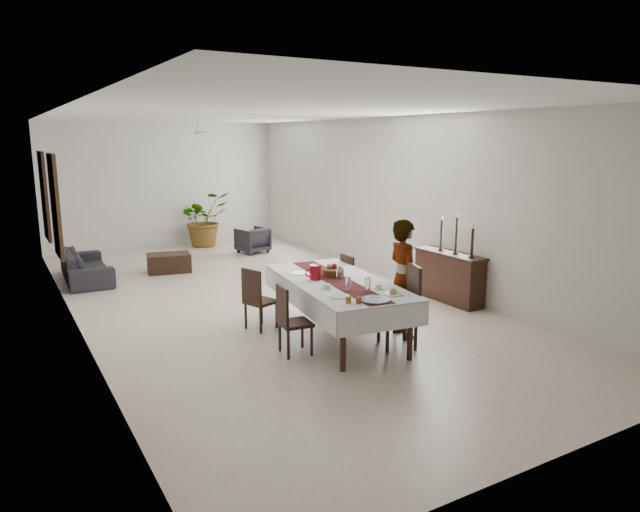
# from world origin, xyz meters

# --- Properties ---
(floor) EXTENTS (6.00, 12.00, 0.00)m
(floor) POSITION_xyz_m (0.00, 0.00, 0.00)
(floor) COLOR beige
(floor) RESTS_ON ground
(ceiling) EXTENTS (6.00, 12.00, 0.02)m
(ceiling) POSITION_xyz_m (0.00, 0.00, 3.20)
(ceiling) COLOR white
(ceiling) RESTS_ON wall_back
(wall_back) EXTENTS (6.00, 0.02, 3.20)m
(wall_back) POSITION_xyz_m (0.00, 6.00, 1.60)
(wall_back) COLOR silver
(wall_back) RESTS_ON floor
(wall_front) EXTENTS (6.00, 0.02, 3.20)m
(wall_front) POSITION_xyz_m (0.00, -6.00, 1.60)
(wall_front) COLOR silver
(wall_front) RESTS_ON floor
(wall_left) EXTENTS (0.02, 12.00, 3.20)m
(wall_left) POSITION_xyz_m (-3.00, 0.00, 1.60)
(wall_left) COLOR silver
(wall_left) RESTS_ON floor
(wall_right) EXTENTS (0.02, 12.00, 3.20)m
(wall_right) POSITION_xyz_m (3.00, 0.00, 1.60)
(wall_right) COLOR silver
(wall_right) RESTS_ON floor
(dining_table_top) EXTENTS (1.39, 2.67, 0.05)m
(dining_table_top) POSITION_xyz_m (0.16, -2.28, 0.77)
(dining_table_top) COLOR black
(dining_table_top) RESTS_ON table_leg_fl
(table_leg_fl) EXTENTS (0.08, 0.08, 0.75)m
(table_leg_fl) POSITION_xyz_m (-0.46, -3.42, 0.37)
(table_leg_fl) COLOR black
(table_leg_fl) RESTS_ON floor
(table_leg_fr) EXTENTS (0.08, 0.08, 0.75)m
(table_leg_fr) POSITION_xyz_m (0.47, -3.55, 0.37)
(table_leg_fr) COLOR black
(table_leg_fr) RESTS_ON floor
(table_leg_bl) EXTENTS (0.08, 0.08, 0.75)m
(table_leg_bl) POSITION_xyz_m (-0.14, -1.02, 0.37)
(table_leg_bl) COLOR black
(table_leg_bl) RESTS_ON floor
(table_leg_br) EXTENTS (0.08, 0.08, 0.75)m
(table_leg_br) POSITION_xyz_m (0.79, -1.14, 0.37)
(table_leg_br) COLOR black
(table_leg_br) RESTS_ON floor
(tablecloth_top) EXTENTS (1.60, 2.89, 0.01)m
(tablecloth_top) POSITION_xyz_m (0.16, -2.28, 0.80)
(tablecloth_top) COLOR silver
(tablecloth_top) RESTS_ON dining_table_top
(tablecloth_drape_left) EXTENTS (0.37, 2.73, 0.32)m
(tablecloth_drape_left) POSITION_xyz_m (-0.45, -2.20, 0.65)
(tablecloth_drape_left) COLOR white
(tablecloth_drape_left) RESTS_ON dining_table_top
(tablecloth_drape_right) EXTENTS (0.37, 2.73, 0.32)m
(tablecloth_drape_right) POSITION_xyz_m (0.78, -2.36, 0.65)
(tablecloth_drape_right) COLOR white
(tablecloth_drape_right) RESTS_ON dining_table_top
(tablecloth_drape_near) EXTENTS (1.25, 0.17, 0.32)m
(tablecloth_drape_near) POSITION_xyz_m (-0.01, -3.64, 0.65)
(tablecloth_drape_near) COLOR silver
(tablecloth_drape_near) RESTS_ON dining_table_top
(tablecloth_drape_far) EXTENTS (1.25, 0.17, 0.32)m
(tablecloth_drape_far) POSITION_xyz_m (0.34, -0.92, 0.65)
(tablecloth_drape_far) COLOR white
(tablecloth_drape_far) RESTS_ON dining_table_top
(table_runner) EXTENTS (0.72, 2.69, 0.00)m
(table_runner) POSITION_xyz_m (0.16, -2.28, 0.81)
(table_runner) COLOR #59191D
(table_runner) RESTS_ON tablecloth_top
(red_pitcher) EXTENTS (0.18, 0.18, 0.21)m
(red_pitcher) POSITION_xyz_m (-0.08, -2.09, 0.92)
(red_pitcher) COLOR maroon
(red_pitcher) RESTS_ON tablecloth_top
(pitcher_handle) EXTENTS (0.13, 0.04, 0.13)m
(pitcher_handle) POSITION_xyz_m (-0.17, -2.08, 0.92)
(pitcher_handle) COLOR maroon
(pitcher_handle) RESTS_ON red_pitcher
(wine_glass_near) EXTENTS (0.07, 0.07, 0.18)m
(wine_glass_near) POSITION_xyz_m (0.20, -2.98, 0.90)
(wine_glass_near) COLOR white
(wine_glass_near) RESTS_ON tablecloth_top
(wine_glass_mid) EXTENTS (0.07, 0.07, 0.18)m
(wine_glass_mid) POSITION_xyz_m (-0.02, -2.85, 0.90)
(wine_glass_mid) COLOR white
(wine_glass_mid) RESTS_ON tablecloth_top
(wine_glass_far) EXTENTS (0.07, 0.07, 0.18)m
(wine_glass_far) POSITION_xyz_m (0.22, -2.23, 0.90)
(wine_glass_far) COLOR white
(wine_glass_far) RESTS_ON tablecloth_top
(teacup_right) EXTENTS (0.10, 0.10, 0.06)m
(teacup_right) POSITION_xyz_m (0.40, -2.96, 0.84)
(teacup_right) COLOR white
(teacup_right) RESTS_ON saucer_right
(saucer_right) EXTENTS (0.16, 0.16, 0.01)m
(saucer_right) POSITION_xyz_m (0.40, -2.96, 0.82)
(saucer_right) COLOR white
(saucer_right) RESTS_ON tablecloth_top
(teacup_left) EXTENTS (0.10, 0.10, 0.06)m
(teacup_left) POSITION_xyz_m (-0.20, -2.61, 0.84)
(teacup_left) COLOR silver
(teacup_left) RESTS_ON saucer_left
(saucer_left) EXTENTS (0.16, 0.16, 0.01)m
(saucer_left) POSITION_xyz_m (-0.20, -2.61, 0.82)
(saucer_left) COLOR silver
(saucer_left) RESTS_ON tablecloth_top
(plate_near_right) EXTENTS (0.26, 0.26, 0.02)m
(plate_near_right) POSITION_xyz_m (0.39, -3.28, 0.82)
(plate_near_right) COLOR silver
(plate_near_right) RESTS_ON tablecloth_top
(bread_near_right) EXTENTS (0.10, 0.10, 0.10)m
(bread_near_right) POSITION_xyz_m (0.39, -3.28, 0.85)
(bread_near_right) COLOR tan
(bread_near_right) RESTS_ON plate_near_right
(plate_near_left) EXTENTS (0.26, 0.26, 0.02)m
(plate_near_left) POSITION_xyz_m (-0.26, -3.03, 0.82)
(plate_near_left) COLOR silver
(plate_near_left) RESTS_ON tablecloth_top
(plate_far_left) EXTENTS (0.26, 0.26, 0.02)m
(plate_far_left) POSITION_xyz_m (-0.10, -1.66, 0.82)
(plate_far_left) COLOR white
(plate_far_left) RESTS_ON tablecloth_top
(serving_tray) EXTENTS (0.38, 0.38, 0.02)m
(serving_tray) POSITION_xyz_m (0.02, -3.39, 0.82)
(serving_tray) COLOR #3A3A3E
(serving_tray) RESTS_ON tablecloth_top
(jam_jar_a) EXTENTS (0.07, 0.07, 0.08)m
(jam_jar_a) POSITION_xyz_m (-0.22, -3.39, 0.85)
(jam_jar_a) COLOR maroon
(jam_jar_a) RESTS_ON tablecloth_top
(jam_jar_b) EXTENTS (0.07, 0.07, 0.08)m
(jam_jar_b) POSITION_xyz_m (-0.31, -3.31, 0.85)
(jam_jar_b) COLOR brown
(jam_jar_b) RESTS_ON tablecloth_top
(fruit_basket) EXTENTS (0.32, 0.32, 0.11)m
(fruit_basket) POSITION_xyz_m (0.25, -2.02, 0.86)
(fruit_basket) COLOR brown
(fruit_basket) RESTS_ON tablecloth_top
(fruit_red) EXTENTS (0.10, 0.10, 0.10)m
(fruit_red) POSITION_xyz_m (0.29, -2.01, 0.94)
(fruit_red) COLOR maroon
(fruit_red) RESTS_ON fruit_basket
(fruit_green) EXTENTS (0.09, 0.09, 0.09)m
(fruit_green) POSITION_xyz_m (0.21, -1.99, 0.94)
(fruit_green) COLOR olive
(fruit_green) RESTS_ON fruit_basket
(chair_right_near_seat) EXTENTS (0.61, 0.61, 0.05)m
(chair_right_near_seat) POSITION_xyz_m (0.63, -3.07, 0.50)
(chair_right_near_seat) COLOR black
(chair_right_near_seat) RESTS_ON chair_right_near_leg_fl
(chair_right_near_leg_fl) EXTENTS (0.06, 0.06, 0.47)m
(chair_right_near_leg_fl) POSITION_xyz_m (0.75, -3.32, 0.24)
(chair_right_near_leg_fl) COLOR black
(chair_right_near_leg_fl) RESTS_ON floor
(chair_right_near_leg_fr) EXTENTS (0.06, 0.06, 0.47)m
(chair_right_near_leg_fr) POSITION_xyz_m (0.88, -2.95, 0.24)
(chair_right_near_leg_fr) COLOR black
(chair_right_near_leg_fr) RESTS_ON floor
(chair_right_near_leg_bl) EXTENTS (0.06, 0.06, 0.47)m
(chair_right_near_leg_bl) POSITION_xyz_m (0.38, -3.19, 0.24)
(chair_right_near_leg_bl) COLOR black
(chair_right_near_leg_bl) RESTS_ON floor
(chair_right_near_leg_br) EXTENTS (0.06, 0.06, 0.47)m
(chair_right_near_leg_br) POSITION_xyz_m (0.51, -2.82, 0.24)
(chair_right_near_leg_br) COLOR black
(chair_right_near_leg_br) RESTS_ON floor
(chair_right_near_back) EXTENTS (0.20, 0.47, 0.61)m
(chair_right_near_back) POSITION_xyz_m (0.84, -3.14, 0.83)
(chair_right_near_back) COLOR black
(chair_right_near_back) RESTS_ON chair_right_near_seat
(chair_right_far_seat) EXTENTS (0.41, 0.41, 0.04)m
(chair_right_far_seat) POSITION_xyz_m (0.73, -1.38, 0.41)
(chair_right_far_seat) COLOR black
(chair_right_far_seat) RESTS_ON chair_right_far_leg_fl
(chair_right_far_leg_fl) EXTENTS (0.04, 0.04, 0.39)m
(chair_right_far_leg_fl) POSITION_xyz_m (0.89, -1.55, 0.20)
(chair_right_far_leg_fl) COLOR black
(chair_right_far_leg_fl) RESTS_ON floor
(chair_right_far_leg_fr) EXTENTS (0.04, 0.04, 0.39)m
(chair_right_far_leg_fr) POSITION_xyz_m (0.90, -1.23, 0.20)
(chair_right_far_leg_fr) COLOR black
(chair_right_far_leg_fr) RESTS_ON floor
(chair_right_far_leg_bl) EXTENTS (0.04, 0.04, 0.39)m
(chair_right_far_leg_bl) POSITION_xyz_m (0.56, -1.54, 0.20)
(chair_right_far_leg_bl) COLOR black
(chair_right_far_leg_bl) RESTS_ON floor
(chair_right_far_leg_br) EXTENTS (0.04, 0.04, 0.39)m
(chair_right_far_leg_br) POSITION_xyz_m (0.58, -1.21, 0.20)
(chair_right_far_leg_br) COLOR black
(chair_right_far_leg_br) RESTS_ON floor
(chair_right_far_back) EXTENTS (0.05, 0.40, 0.50)m
(chair_right_far_back) POSITION_xyz_m (0.91, -1.39, 0.68)
(chair_right_far_back) COLOR black
(chair_right_far_back) RESTS_ON chair_right_far_seat
(chair_left_near_seat) EXTENTS (0.43, 0.43, 0.04)m
(chair_left_near_seat) POSITION_xyz_m (-0.68, -2.61, 0.41)
(chair_left_near_seat) COLOR black
(chair_left_near_seat) RESTS_ON chair_left_near_leg_fl
(chair_left_near_leg_fl) EXTENTS (0.04, 0.04, 0.39)m
(chair_left_near_leg_fl) POSITION_xyz_m (-0.82, -2.44, 0.19)
(chair_left_near_leg_fl) COLOR black
(chair_left_near_leg_fl) RESTS_ON floor
(chair_left_near_leg_fr) EXTENTS (0.04, 0.04, 0.39)m
(chair_left_near_leg_fr) POSITION_xyz_m (-0.85, -2.75, 0.19)
(chair_left_near_leg_fr) COLOR black
(chair_left_near_leg_fr) RESTS_ON floor
(chair_left_near_leg_bl) EXTENTS (0.04, 0.04, 0.39)m
(chair_left_near_leg_bl) POSITION_xyz_m (-0.50, -2.47, 0.19)
(chair_left_near_leg_bl) COLOR black
(chair_left_near_leg_bl) RESTS_ON floor
(chair_left_near_leg_br) EXTENTS (0.04, 0.04, 0.39)m
(chair_left_near_leg_br) POSITION_xyz_m (-0.54, -2.79, 0.19)
(chair_left_near_leg_br) COLOR black
(chair_left_near_leg_br) RESTS_ON floor
(chair_left_near_back) EXTENTS (0.08, 0.39, 0.50)m
(chair_left_near_back) POSITION_xyz_m (-0.85, -2.59, 0.68)
(chair_left_near_back) COLOR black
(chair_left_near_back) RESTS_ON chair_left_near_seat
(chair_left_far_seat) EXTENTS (0.50, 0.50, 0.04)m
(chair_left_far_seat) POSITION_xyz_m (-0.65, -1.46, 0.41)
(chair_left_far_seat) COLOR black
(chair_left_far_seat) RESTS_ON chair_left_far_leg_fl
(chair_left_far_leg_fl) EXTENTS (0.05, 0.05, 0.39)m
(chair_left_far_leg_fl) POSITION_xyz_m (-0.85, -1.36, 0.19)
(chair_left_far_leg_fl) COLOR black
(chair_left_far_leg_fl) RESTS_ON floor
(chair_left_far_leg_fr) EXTENTS (0.05, 0.05, 0.39)m
(chair_left_far_leg_fr) POSITION_xyz_m (-0.75, -1.67, 0.19)
(chair_left_far_leg_fr) COLOR black
(chair_left_far_leg_fr) RESTS_ON floor
(chair_left_far_leg_bl) EXTENTS (0.05, 0.05, 0.39)m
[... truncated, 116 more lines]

